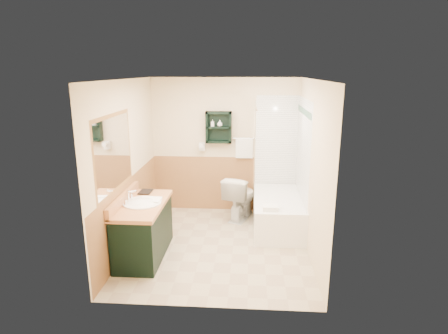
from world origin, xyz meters
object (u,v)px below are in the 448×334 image
bathtub (278,212)px  soap_bottle_b (220,124)px  wall_shelf (219,127)px  soap_bottle_a (213,125)px  toilet (240,197)px  vanity_book (139,185)px  vanity (144,230)px  hair_dryer (202,146)px

bathtub → soap_bottle_b: size_ratio=13.11×
wall_shelf → soap_bottle_a: size_ratio=4.58×
bathtub → toilet: 0.74m
bathtub → toilet: toilet is taller
soap_bottle_b → bathtub: bearing=-34.3°
vanity_book → vanity: bearing=-67.6°
toilet → soap_bottle_b: size_ratio=6.75×
hair_dryer → bathtub: hair_dryer is taller
soap_bottle_a → soap_bottle_b: (0.13, 0.00, 0.02)m
vanity_book → wall_shelf: bearing=53.9°
toilet → soap_bottle_a: 1.35m
wall_shelf → soap_bottle_b: (0.02, -0.01, 0.06)m
vanity_book → soap_bottle_a: 1.77m
hair_dryer → bathtub: (1.33, -0.72, -0.94)m
vanity → vanity_book: size_ratio=5.16×
hair_dryer → soap_bottle_b: bearing=-5.3°
toilet → soap_bottle_b: 1.33m
bathtub → soap_bottle_a: soap_bottle_a is taller
vanity → bathtub: vanity is taller
toilet → bathtub: bearing=168.7°
vanity → bathtub: size_ratio=0.81×
hair_dryer → toilet: (0.70, -0.34, -0.82)m
wall_shelf → bathtub: bearing=-34.0°
wall_shelf → toilet: wall_shelf is taller
vanity → soap_bottle_a: soap_bottle_a is taller
wall_shelf → vanity: bearing=-116.6°
toilet → wall_shelf: bearing=-18.7°
soap_bottle_b → vanity: bearing=-117.3°
wall_shelf → hair_dryer: (-0.30, 0.02, -0.35)m
toilet → vanity_book: bearing=54.3°
hair_dryer → vanity_book: (-0.76, -1.35, -0.31)m
wall_shelf → toilet: bearing=-38.3°
hair_dryer → toilet: bearing=-26.0°
toilet → soap_bottle_a: bearing=-12.0°
vanity → soap_bottle_a: (0.79, 1.78, 1.21)m
vanity_book → toilet: bearing=37.1°
vanity → wall_shelf: bearing=63.4°
bathtub → soap_bottle_b: soap_bottle_b is taller
soap_bottle_b → wall_shelf: bearing=166.8°
hair_dryer → vanity_book: bearing=-119.3°
soap_bottle_b → soap_bottle_a: bearing=180.0°
bathtub → toilet: bearing=149.1°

